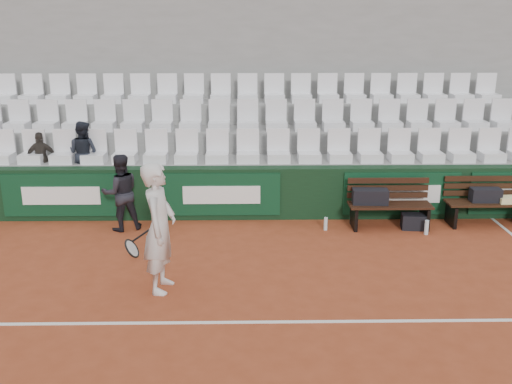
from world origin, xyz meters
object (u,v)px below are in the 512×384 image
(bench_right, at_px, (486,213))
(sports_bag_ground, at_px, (414,222))
(water_bottle_far, at_px, (427,227))
(sports_bag_right, at_px, (485,195))
(water_bottle_near, at_px, (326,224))
(ball_kid, at_px, (121,193))
(tennis_player, at_px, (159,228))
(spectator_c, at_px, (81,130))
(sports_bag_left, at_px, (370,197))
(spectator_b, at_px, (39,136))
(bench_left, at_px, (389,216))

(bench_right, relative_size, sports_bag_ground, 3.27)
(water_bottle_far, bearing_deg, sports_bag_right, 22.45)
(water_bottle_near, height_order, ball_kid, ball_kid)
(tennis_player, xyz_separation_m, spectator_c, (-1.99, 3.53, 0.70))
(sports_bag_ground, relative_size, water_bottle_far, 1.74)
(sports_bag_ground, xyz_separation_m, water_bottle_far, (0.14, -0.29, -0.01))
(sports_bag_right, relative_size, ball_kid, 0.39)
(sports_bag_left, distance_m, sports_bag_right, 2.16)
(ball_kid, relative_size, spectator_c, 1.12)
(bench_right, xyz_separation_m, spectator_c, (-7.64, 0.98, 1.40))
(water_bottle_near, relative_size, spectator_c, 0.19)
(sports_bag_ground, height_order, water_bottle_far, sports_bag_ground)
(sports_bag_right, relative_size, water_bottle_far, 2.05)
(ball_kid, xyz_separation_m, spectator_c, (-0.93, 1.11, 0.92))
(bench_right, height_order, sports_bag_right, sports_bag_right)
(water_bottle_far, xyz_separation_m, ball_kid, (-5.46, 0.34, 0.57))
(sports_bag_ground, relative_size, tennis_player, 0.25)
(sports_bag_left, xyz_separation_m, water_bottle_far, (0.95, -0.40, -0.45))
(water_bottle_far, relative_size, spectator_b, 0.25)
(bench_right, xyz_separation_m, water_bottle_near, (-3.02, -0.23, -0.10))
(bench_right, xyz_separation_m, ball_kid, (-6.71, -0.13, 0.48))
(bench_right, height_order, spectator_b, spectator_b)
(sports_bag_right, bearing_deg, water_bottle_far, -157.55)
(water_bottle_near, bearing_deg, sports_bag_right, 4.90)
(sports_bag_right, distance_m, spectator_b, 8.53)
(sports_bag_ground, height_order, spectator_c, spectator_c)
(sports_bag_left, relative_size, tennis_player, 0.34)
(bench_right, distance_m, tennis_player, 6.24)
(water_bottle_near, bearing_deg, tennis_player, -138.66)
(bench_right, bearing_deg, sports_bag_right, 152.15)
(spectator_b, distance_m, spectator_c, 0.83)
(water_bottle_near, xyz_separation_m, tennis_player, (-2.64, -2.32, 0.80))
(water_bottle_far, height_order, tennis_player, tennis_player)
(sports_bag_right, distance_m, water_bottle_far, 1.38)
(bench_left, distance_m, sports_bag_ground, 0.46)
(tennis_player, bearing_deg, water_bottle_near, 41.34)
(bench_left, relative_size, water_bottle_far, 5.69)
(water_bottle_far, height_order, spectator_b, spectator_b)
(water_bottle_far, distance_m, spectator_c, 6.72)
(bench_right, bearing_deg, water_bottle_far, -159.22)
(sports_bag_left, bearing_deg, spectator_b, 170.45)
(spectator_b, bearing_deg, sports_bag_ground, 160.50)
(ball_kid, bearing_deg, sports_bag_left, 158.13)
(bench_right, height_order, sports_bag_ground, bench_right)
(water_bottle_near, bearing_deg, sports_bag_left, 10.98)
(bench_left, xyz_separation_m, sports_bag_left, (-0.37, 0.04, 0.36))
(bench_left, bearing_deg, water_bottle_near, -174.14)
(sports_bag_right, xyz_separation_m, ball_kid, (-6.67, -0.16, 0.13))
(sports_bag_right, height_order, spectator_c, spectator_c)
(tennis_player, relative_size, spectator_c, 1.47)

